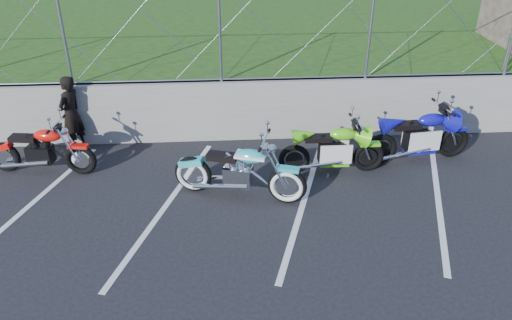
{
  "coord_description": "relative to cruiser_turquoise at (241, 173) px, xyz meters",
  "views": [
    {
      "loc": [
        1.05,
        -6.28,
        4.85
      ],
      "look_at": [
        1.56,
        1.3,
        0.65
      ],
      "focal_mm": 35.0,
      "sensor_mm": 36.0,
      "label": 1
    }
  ],
  "objects": [
    {
      "name": "chain_link_fence",
      "position": [
        -1.29,
        2.35,
        1.83
      ],
      "size": [
        28.0,
        0.03,
        2.0
      ],
      "color": "gray",
      "rests_on": "retaining_wall"
    },
    {
      "name": "parking_lines",
      "position": [
        -0.09,
        -0.15,
        -0.47
      ],
      "size": [
        18.29,
        4.31,
        0.01
      ],
      "color": "silver",
      "rests_on": "ground"
    },
    {
      "name": "retaining_wall",
      "position": [
        -1.29,
        2.35,
        0.18
      ],
      "size": [
        30.0,
        0.22,
        1.3
      ],
      "primitive_type": "cube",
      "color": "slate",
      "rests_on": "ground"
    },
    {
      "name": "person_standing",
      "position": [
        -3.34,
        2.05,
        0.32
      ],
      "size": [
        0.58,
        0.68,
        1.59
      ],
      "primitive_type": "imported",
      "rotation": [
        0.0,
        0.0,
        -1.99
      ],
      "color": "black",
      "rests_on": "ground"
    },
    {
      "name": "sportbike_blue",
      "position": [
        3.57,
        1.11,
        0.01
      ],
      "size": [
        2.18,
        0.78,
        1.13
      ],
      "rotation": [
        0.0,
        0.0,
        0.13
      ],
      "color": "black",
      "rests_on": "ground"
    },
    {
      "name": "grass_field",
      "position": [
        -1.29,
        12.35,
        0.18
      ],
      "size": [
        30.0,
        20.0,
        1.3
      ],
      "primitive_type": "cube",
      "color": "#204412",
      "rests_on": "ground"
    },
    {
      "name": "sportbike_green",
      "position": [
        1.78,
        0.75,
        -0.02
      ],
      "size": [
        2.02,
        0.72,
        1.05
      ],
      "rotation": [
        0.0,
        0.0,
        -0.01
      ],
      "color": "black",
      "rests_on": "ground"
    },
    {
      "name": "ground",
      "position": [
        -1.29,
        -1.15,
        -0.47
      ],
      "size": [
        90.0,
        90.0,
        0.0
      ],
      "primitive_type": "plane",
      "color": "black",
      "rests_on": "ground"
    },
    {
      "name": "naked_orange",
      "position": [
        -3.69,
        1.1,
        -0.03
      ],
      "size": [
        2.1,
        0.71,
        1.05
      ],
      "rotation": [
        0.0,
        0.0,
        -0.14
      ],
      "color": "black",
      "rests_on": "ground"
    },
    {
      "name": "cruiser_turquoise",
      "position": [
        0.0,
        0.0,
        0.0
      ],
      "size": [
        2.31,
        0.9,
        1.18
      ],
      "rotation": [
        0.0,
        0.0,
        -0.3
      ],
      "color": "black",
      "rests_on": "ground"
    }
  ]
}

